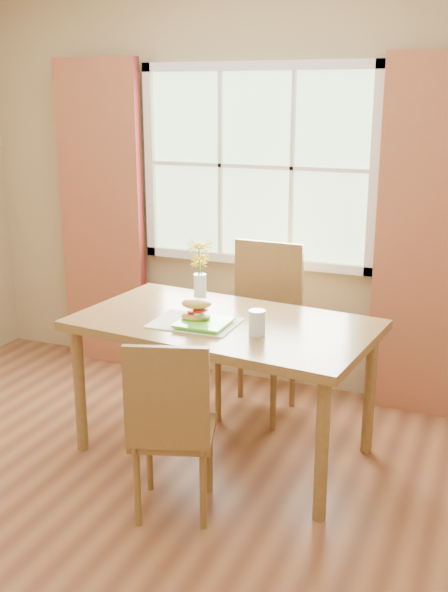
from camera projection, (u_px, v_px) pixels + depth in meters
room at (105, 244)px, 2.93m from camera, size 4.24×3.84×2.74m
window at (256, 167)px, 4.55m from camera, size 1.62×0.06×1.32m
curtain_left at (102, 217)px, 5.00m from camera, size 0.65×0.08×2.20m
curtain_right at (430, 243)px, 4.15m from camera, size 0.65×0.08×2.20m
dining_table at (224, 335)px, 3.77m from camera, size 1.69×1.06×0.78m
chair_near at (171, 422)px, 3.20m from camera, size 0.48×0.48×0.92m
chair_far at (262, 321)px, 4.35m from camera, size 0.46×0.46×1.08m
placemat at (195, 323)px, 3.70m from camera, size 0.46×0.34×0.01m
plate at (204, 324)px, 3.65m from camera, size 0.26×0.26×0.01m
croissant_sandwich at (196, 310)px, 3.67m from camera, size 0.19×0.16×0.12m
water_glass at (257, 323)px, 3.51m from camera, size 0.09×0.09×0.13m
flower_vase at (200, 267)px, 3.96m from camera, size 0.15×0.15×0.38m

